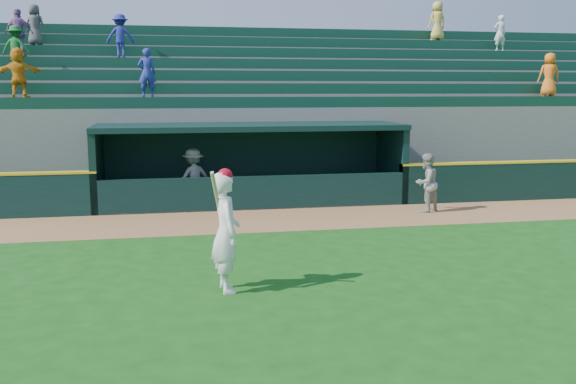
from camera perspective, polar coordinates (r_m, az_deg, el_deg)
name	(u,v)px	position (r m, az deg, el deg)	size (l,w,h in m)	color
ground	(303,270)	(12.75, 1.38, -6.90)	(120.00, 120.00, 0.00)	#154B12
warning_track	(265,220)	(17.43, -2.07, -2.52)	(40.00, 3.00, 0.01)	#95663B
dugout_player_front	(426,183)	(18.90, 12.18, 0.80)	(0.83, 0.64, 1.70)	#9D9D98
dugout_player_inside	(193,178)	(19.55, -8.41, 1.27)	(1.14, 0.66, 1.77)	gray
dugout	(249,159)	(20.26, -3.46, 2.98)	(9.40, 2.80, 2.46)	slate
stands	(232,119)	(24.69, -5.03, 6.50)	(34.50, 6.25, 7.59)	slate
batter_at_plate	(226,231)	(11.24, -5.55, -3.44)	(0.60, 0.89, 2.19)	white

